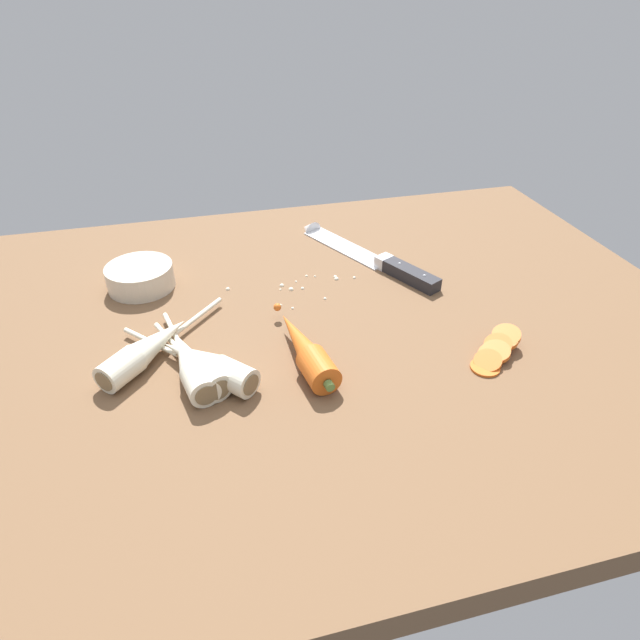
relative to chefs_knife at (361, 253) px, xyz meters
The scene contains 10 objects.
ground_plane 23.29cm from the chefs_knife, 124.92° to the right, with size 120.00×90.00×4.00cm, color brown.
chefs_knife is the anchor object (origin of this frame).
whole_carrot 33.03cm from the chefs_knife, 121.37° to the right, with size 6.55×20.58×4.20cm.
parsnip_front 42.21cm from the chefs_knife, 138.90° to the right, with size 9.89×18.87×4.00cm.
parsnip_mid_left 42.51cm from the chefs_knife, 139.94° to the right, with size 7.02×21.54×4.00cm.
parsnip_mid_right 41.36cm from the chefs_knife, 137.73° to the right, with size 17.71×19.27×4.00cm.
parsnip_back 44.32cm from the chefs_knife, 149.23° to the right, with size 17.92×19.14×4.00cm.
carrot_slice_stack 34.84cm from the chefs_knife, 75.46° to the right, with size 9.31×8.01×3.70cm.
prep_bowl 39.48cm from the chefs_knife, behind, with size 11.00×11.00×4.00cm.
mince_crumbs 15.79cm from the chefs_knife, 149.25° to the right, with size 22.44×10.09×0.84cm.
Camera 1 is at (-16.38, -66.35, 46.65)cm, focal length 30.25 mm.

